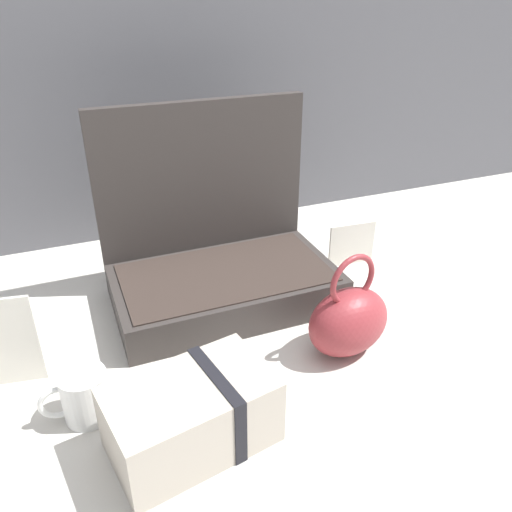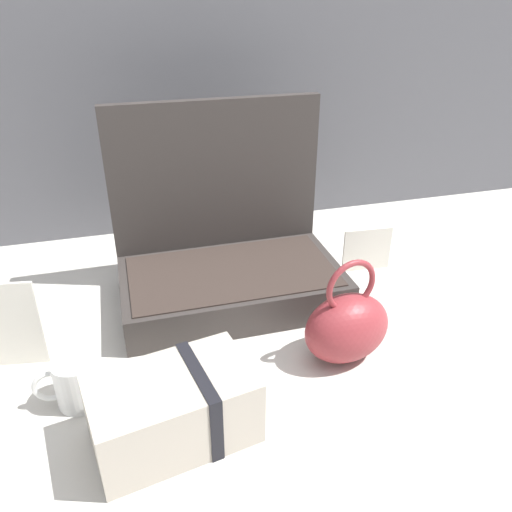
% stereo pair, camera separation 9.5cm
% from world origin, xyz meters
% --- Properties ---
extents(ground_plane, '(6.00, 6.00, 0.00)m').
position_xyz_m(ground_plane, '(0.00, 0.00, 0.00)').
color(ground_plane, beige).
extents(open_suitcase, '(0.48, 0.30, 0.42)m').
position_xyz_m(open_suitcase, '(-0.03, 0.16, 0.09)').
color(open_suitcase, '#332D2B').
rests_on(open_suitcase, ground_plane).
extents(teal_pouch_handbag, '(0.19, 0.15, 0.21)m').
position_xyz_m(teal_pouch_handbag, '(0.13, -0.13, 0.07)').
color(teal_pouch_handbag, maroon).
rests_on(teal_pouch_handbag, ground_plane).
extents(cream_toiletry_bag, '(0.27, 0.19, 0.12)m').
position_xyz_m(cream_toiletry_bag, '(-0.21, -0.23, 0.06)').
color(cream_toiletry_bag, '#B2A899').
rests_on(cream_toiletry_bag, ground_plane).
extents(coffee_mug, '(0.11, 0.08, 0.09)m').
position_xyz_m(coffee_mug, '(-0.36, -0.12, 0.04)').
color(coffee_mug, white).
rests_on(coffee_mug, ground_plane).
extents(info_card_left, '(0.12, 0.01, 0.11)m').
position_xyz_m(info_card_left, '(0.32, 0.17, 0.06)').
color(info_card_left, silver).
rests_on(info_card_left, ground_plane).
extents(poster_card_right, '(0.10, 0.02, 0.18)m').
position_xyz_m(poster_card_right, '(-0.47, 0.02, 0.09)').
color(poster_card_right, silver).
rests_on(poster_card_right, ground_plane).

